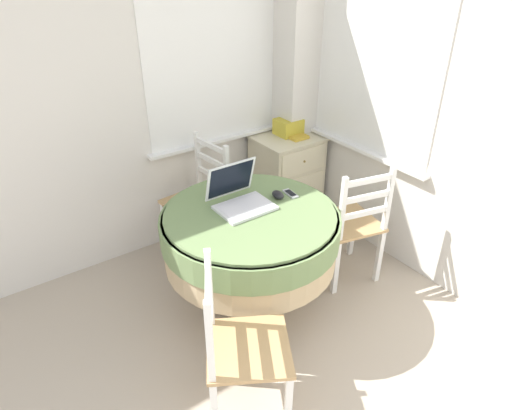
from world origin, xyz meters
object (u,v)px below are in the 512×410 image
dining_chair_near_right_window (351,225)px  dining_chair_camera_near (239,348)px  book_on_cabinet (294,135)px  computer_mouse (278,195)px  laptop (240,197)px  corner_cabinet (286,177)px  storage_box (288,127)px  cell_phone (290,194)px  dining_chair_near_back_window (200,200)px  round_dining_table (250,234)px

dining_chair_near_right_window → dining_chair_camera_near: size_ratio=1.00×
dining_chair_camera_near → book_on_cabinet: 2.04m
computer_mouse → dining_chair_camera_near: size_ratio=0.10×
laptop → computer_mouse: size_ratio=3.52×
laptop → corner_cabinet: bearing=36.7°
storage_box → cell_phone: bearing=-127.9°
cell_phone → book_on_cabinet: (0.64, 0.75, 0.01)m
laptop → dining_chair_near_back_window: (0.07, 0.67, -0.35)m
corner_cabinet → storage_box: (0.04, 0.05, 0.44)m
corner_cabinet → storage_box: size_ratio=3.74×
dining_chair_camera_near → storage_box: (1.46, 1.46, 0.37)m
computer_mouse → book_on_cabinet: computer_mouse is taller
cell_phone → storage_box: (0.63, 0.82, 0.07)m
computer_mouse → dining_chair_near_back_window: bearing=103.1°
dining_chair_camera_near → storage_box: size_ratio=4.52×
corner_cabinet → book_on_cabinet: size_ratio=3.27×
dining_chair_near_right_window → dining_chair_camera_near: same height
round_dining_table → book_on_cabinet: book_on_cabinet is taller
dining_chair_near_right_window → corner_cabinet: size_ratio=1.21×
laptop → cell_phone: (0.34, -0.07, -0.05)m
laptop → dining_chair_near_back_window: bearing=83.9°
cell_phone → dining_chair_near_right_window: (0.42, -0.17, -0.30)m
laptop → storage_box: laptop is taller
dining_chair_near_right_window → book_on_cabinet: dining_chair_near_right_window is taller
round_dining_table → corner_cabinet: bearing=40.7°
dining_chair_camera_near → dining_chair_near_right_window: bearing=20.9°
cell_phone → dining_chair_camera_near: dining_chair_camera_near is taller
dining_chair_near_back_window → storage_box: 0.98m
round_dining_table → laptop: bearing=91.7°
round_dining_table → corner_cabinet: (0.93, 0.80, -0.21)m
storage_box → book_on_cabinet: bearing=-83.2°
corner_cabinet → storage_box: bearing=50.2°
corner_cabinet → storage_box: storage_box is taller
laptop → storage_box: bearing=37.4°
dining_chair_near_right_window → book_on_cabinet: (0.22, 0.92, 0.32)m
round_dining_table → book_on_cabinet: size_ratio=4.77×
cell_phone → book_on_cabinet: book_on_cabinet is taller
computer_mouse → dining_chair_camera_near: dining_chair_camera_near is taller
round_dining_table → dining_chair_camera_near: bearing=-128.5°
computer_mouse → cell_phone: size_ratio=0.74×
laptop → cell_phone: 0.35m
computer_mouse → book_on_cabinet: bearing=45.2°
round_dining_table → dining_chair_camera_near: (-0.48, -0.61, -0.14)m
computer_mouse → dining_chair_near_right_window: size_ratio=0.10×
round_dining_table → cell_phone: 0.37m
dining_chair_near_right_window → storage_box: bearing=77.6°
round_dining_table → dining_chair_near_right_window: dining_chair_near_right_window is taller
computer_mouse → corner_cabinet: (0.69, 0.76, -0.39)m
round_dining_table → laptop: size_ratio=3.28×
laptop → dining_chair_near_right_window: size_ratio=0.37×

